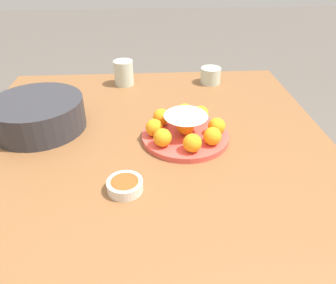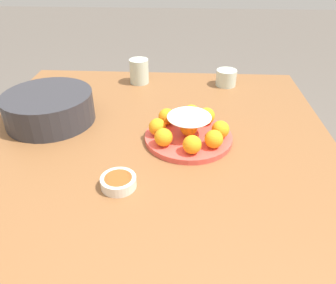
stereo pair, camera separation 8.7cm
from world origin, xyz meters
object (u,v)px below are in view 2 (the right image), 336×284
serving_bowl (49,107)px  cup_far (139,71)px  dining_table (146,196)px  sauce_bowl (118,182)px  cake_plate (189,130)px  cup_near (226,78)px

serving_bowl → cup_far: size_ratio=2.90×
dining_table → sauce_bowl: 0.13m
cake_plate → sauce_bowl: (-0.22, 0.16, -0.02)m
serving_bowl → cup_far: (0.33, -0.24, -0.00)m
sauce_bowl → dining_table: bearing=-41.8°
sauce_bowl → cup_near: size_ratio=1.08×
cake_plate → serving_bowl: serving_bowl is taller
cake_plate → cup_near: 0.43m
cup_near → serving_bowl: bearing=118.8°
cake_plate → cup_far: size_ratio=2.68×
cup_near → cup_far: size_ratio=0.83×
sauce_bowl → cup_near: bearing=-26.2°
cake_plate → sauce_bowl: 0.27m
cake_plate → serving_bowl: 0.45m
serving_bowl → sauce_bowl: (-0.31, -0.27, -0.04)m
sauce_bowl → cup_far: bearing=2.9°
sauce_bowl → cup_near: 0.70m
dining_table → cup_near: (0.57, -0.26, 0.11)m
serving_bowl → cake_plate: bearing=-101.4°
dining_table → cake_plate: cake_plate is taller
cup_far → cake_plate: bearing=-154.7°
serving_bowl → cup_far: 0.41m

